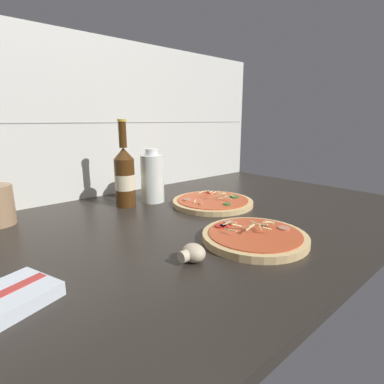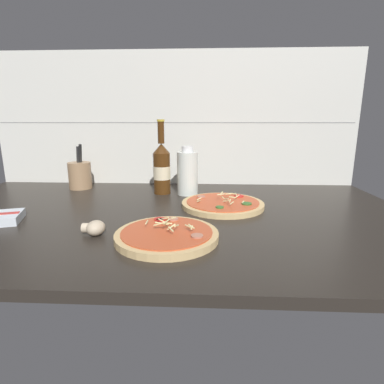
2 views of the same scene
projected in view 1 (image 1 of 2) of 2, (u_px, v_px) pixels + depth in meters
The scene contains 8 objects.
counter_slab at pixel (181, 228), 84.67cm from camera, with size 160.00×90.00×2.50cm.
tile_backsplash at pixel (102, 123), 110.97cm from camera, with size 160.00×1.13×60.00cm.
pizza_near at pixel (255, 237), 72.28cm from camera, with size 25.36×25.36×4.70cm.
pizza_far at pixel (213, 202), 103.09cm from camera, with size 27.52×27.52×4.97cm.
beer_bottle at pixel (125, 176), 99.32cm from camera, with size 6.69×6.69×28.75cm.
oil_bottle at pixel (152, 178), 105.43cm from camera, with size 8.10×8.10×18.82cm.
mushroom_left at pixel (192, 253), 61.34cm from camera, with size 5.67×5.40×3.78cm.
dish_towel at pixel (1, 302), 46.04cm from camera, with size 17.61×14.72×2.56cm.
Camera 1 is at (-50.85, -61.74, 30.99)cm, focal length 28.00 mm.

